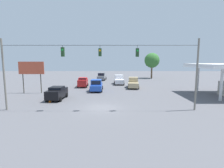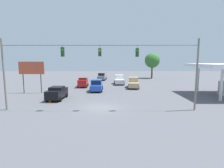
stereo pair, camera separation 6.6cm
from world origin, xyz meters
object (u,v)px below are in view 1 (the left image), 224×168
overhead_signal_span (100,67)px  roadside_billboard (31,70)px  sedan_black_parked_shoulder (57,93)px  traffic_cone_third (61,92)px  traffic_cone_nearest (50,100)px  pickup_truck_white_oncoming_deep (119,80)px  pickup_truck_blue_withflow_mid (96,86)px  pickup_truck_tan_oncoming_far (133,83)px  traffic_cone_second (55,96)px  traffic_cone_fourth (67,89)px  pickup_truck_grey_withflow_deep (102,77)px  tree_horizon_left (152,61)px  sedan_red_withflow_far (83,82)px

overhead_signal_span → roadside_billboard: size_ratio=4.01×
sedan_black_parked_shoulder → traffic_cone_third: bearing=-80.9°
traffic_cone_nearest → roadside_billboard: size_ratio=0.11×
pickup_truck_white_oncoming_deep → pickup_truck_blue_withflow_mid: bearing=64.2°
pickup_truck_tan_oncoming_far → roadside_billboard: 18.90m
pickup_truck_white_oncoming_deep → sedan_black_parked_shoulder: 18.64m
traffic_cone_second → roadside_billboard: (5.11, -3.88, 3.61)m
overhead_signal_span → traffic_cone_fourth: overhead_signal_span is taller
sedan_black_parked_shoulder → roadside_billboard: 8.05m
pickup_truck_white_oncoming_deep → traffic_cone_third: 15.65m
pickup_truck_grey_withflow_deep → traffic_cone_nearest: size_ratio=9.02×
pickup_truck_blue_withflow_mid → tree_horizon_left: 27.59m
pickup_truck_white_oncoming_deep → traffic_cone_third: pickup_truck_white_oncoming_deep is taller
sedan_red_withflow_far → traffic_cone_fourth: size_ratio=7.22×
pickup_truck_white_oncoming_deep → pickup_truck_tan_oncoming_far: same height
traffic_cone_fourth → pickup_truck_blue_withflow_mid: bearing=175.8°
pickup_truck_white_oncoming_deep → pickup_truck_grey_withflow_deep: (4.52, -8.39, -0.00)m
pickup_truck_grey_withflow_deep → traffic_cone_fourth: bearing=72.6°
pickup_truck_white_oncoming_deep → traffic_cone_third: bearing=50.0°
traffic_cone_second → traffic_cone_nearest: bearing=93.4°
pickup_truck_white_oncoming_deep → traffic_cone_nearest: bearing=61.2°
traffic_cone_fourth → tree_horizon_left: tree_horizon_left is taller
pickup_truck_grey_withflow_deep → pickup_truck_blue_withflow_mid: 17.52m
sedan_black_parked_shoulder → traffic_cone_third: (0.66, -4.13, -0.66)m
pickup_truck_tan_oncoming_far → traffic_cone_fourth: bearing=14.3°
sedan_red_withflow_far → traffic_cone_third: 8.04m
pickup_truck_blue_withflow_mid → traffic_cone_third: 6.35m
pickup_truck_blue_withflow_mid → traffic_cone_fourth: size_ratio=9.13×
pickup_truck_white_oncoming_deep → sedan_black_parked_shoulder: size_ratio=1.14×
traffic_cone_nearest → traffic_cone_fourth: (0.08, -9.17, 0.00)m
pickup_truck_blue_withflow_mid → pickup_truck_tan_oncoming_far: (-7.10, -3.60, -0.00)m
sedan_red_withflow_far → traffic_cone_nearest: 13.76m
sedan_red_withflow_far → traffic_cone_nearest: sedan_red_withflow_far is taller
pickup_truck_blue_withflow_mid → traffic_cone_nearest: pickup_truck_blue_withflow_mid is taller
pickup_truck_white_oncoming_deep → traffic_cone_nearest: pickup_truck_white_oncoming_deep is taller
pickup_truck_white_oncoming_deep → traffic_cone_nearest: (9.82, 17.90, -0.68)m
traffic_cone_third → overhead_signal_span: bearing=127.1°
traffic_cone_nearest → traffic_cone_second: same height
traffic_cone_third → traffic_cone_fourth: same height
sedan_black_parked_shoulder → pickup_truck_tan_oncoming_far: 16.05m
traffic_cone_third → roadside_billboard: 6.24m
overhead_signal_span → roadside_billboard: overhead_signal_span is taller
overhead_signal_span → traffic_cone_second: overhead_signal_span is taller
pickup_truck_blue_withflow_mid → pickup_truck_grey_withflow_deep: bearing=-89.7°
pickup_truck_grey_withflow_deep → pickup_truck_tan_oncoming_far: 15.68m
pickup_truck_grey_withflow_deep → tree_horizon_left: bearing=-161.1°
sedan_black_parked_shoulder → traffic_cone_nearest: size_ratio=7.62×
sedan_black_parked_shoulder → overhead_signal_span: bearing=140.5°
traffic_cone_nearest → traffic_cone_fourth: size_ratio=1.00×
pickup_truck_blue_withflow_mid → overhead_signal_span: bearing=97.0°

